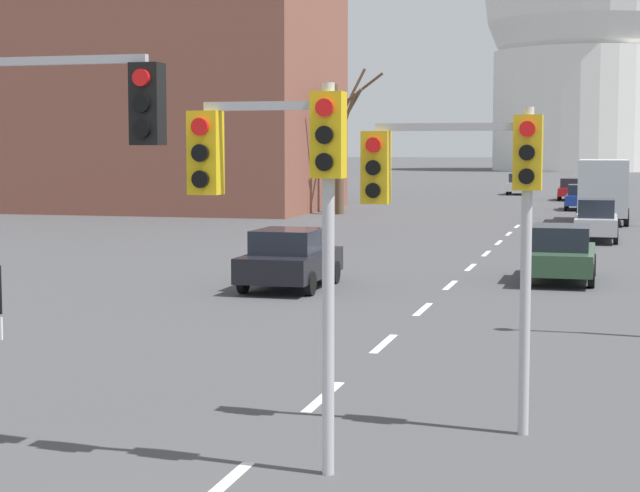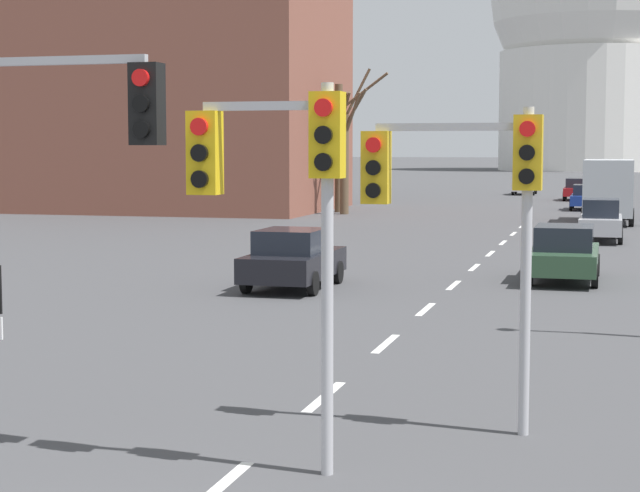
{
  "view_description": "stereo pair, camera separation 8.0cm",
  "coord_description": "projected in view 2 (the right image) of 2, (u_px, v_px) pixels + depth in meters",
  "views": [
    {
      "loc": [
        4.03,
        -7.66,
        3.74
      ],
      "look_at": [
        0.44,
        5.73,
        2.46
      ],
      "focal_mm": 60.0,
      "sensor_mm": 36.0,
      "label": 1
    },
    {
      "loc": [
        4.1,
        -7.63,
        3.74
      ],
      "look_at": [
        0.44,
        5.73,
        2.46
      ],
      "focal_mm": 60.0,
      "sensor_mm": 36.0,
      "label": 2
    }
  ],
  "objects": [
    {
      "name": "capitol_dome",
      "position": [
        590.0,
        34.0,
        172.82
      ],
      "size": [
        32.08,
        32.08,
        45.31
      ],
      "color": "silver",
      "rests_on": "ground_plane"
    },
    {
      "name": "lane_stripe_1",
      "position": [
        325.0,
        396.0,
        16.06
      ],
      "size": [
        0.16,
        2.0,
        0.01
      ],
      "primitive_type": "cube",
      "color": "silver",
      "rests_on": "ground_plane"
    },
    {
      "name": "sedan_near_left",
      "position": [
        587.0,
        197.0,
        63.94
      ],
      "size": [
        1.91,
        4.29,
        1.52
      ],
      "color": "navy",
      "rests_on": "ground_plane"
    },
    {
      "name": "sedan_near_right",
      "position": [
        577.0,
        189.0,
        75.61
      ],
      "size": [
        1.79,
        4.34,
        1.56
      ],
      "color": "maroon",
      "rests_on": "ground_plane"
    },
    {
      "name": "delivery_truck",
      "position": [
        608.0,
        189.0,
        52.81
      ],
      "size": [
        2.44,
        7.2,
        3.14
      ],
      "color": "#333842",
      "rests_on": "ground_plane"
    },
    {
      "name": "lane_stripe_2",
      "position": [
        386.0,
        344.0,
        20.38
      ],
      "size": [
        0.16,
        2.0,
        0.01
      ],
      "primitive_type": "cube",
      "color": "silver",
      "rests_on": "ground_plane"
    },
    {
      "name": "lane_stripe_7",
      "position": [
        503.0,
        243.0,
        41.99
      ],
      "size": [
        0.16,
        2.0,
        0.01
      ],
      "primitive_type": "cube",
      "color": "silver",
      "rests_on": "ground_plane"
    },
    {
      "name": "lane_stripe_5",
      "position": [
        474.0,
        267.0,
        33.35
      ],
      "size": [
        0.16,
        2.0,
        0.01
      ],
      "primitive_type": "cube",
      "color": "silver",
      "rests_on": "ground_plane"
    },
    {
      "name": "lane_stripe_4",
      "position": [
        454.0,
        285.0,
        29.03
      ],
      "size": [
        0.16,
        2.0,
        0.01
      ],
      "primitive_type": "cube",
      "color": "silver",
      "rests_on": "ground_plane"
    },
    {
      "name": "bare_tree_left_near",
      "position": [
        345.0,
        157.0,
        59.69
      ],
      "size": [
        2.34,
        2.53,
        6.99
      ],
      "color": "brown",
      "rests_on": "ground_plane"
    },
    {
      "name": "sedan_far_right",
      "position": [
        524.0,
        184.0,
        84.8
      ],
      "size": [
        1.77,
        4.39,
        1.68
      ],
      "color": "silver",
      "rests_on": "ground_plane"
    },
    {
      "name": "traffic_signal_centre_tall",
      "position": [
        282.0,
        181.0,
        12.08
      ],
      "size": [
        1.82,
        0.34,
        4.45
      ],
      "color": "#B2B2B7",
      "rests_on": "ground_plane"
    },
    {
      "name": "sedan_distant_centre",
      "position": [
        564.0,
        253.0,
        29.87
      ],
      "size": [
        1.9,
        4.49,
        1.57
      ],
      "color": "#2D4C33",
      "rests_on": "ground_plane"
    },
    {
      "name": "lane_stripe_9",
      "position": [
        522.0,
        226.0,
        50.64
      ],
      "size": [
        0.16,
        2.0,
        0.01
      ],
      "primitive_type": "cube",
      "color": "silver",
      "rests_on": "ground_plane"
    },
    {
      "name": "traffic_signal_near_left",
      "position": [
        33.0,
        140.0,
        12.96
      ],
      "size": [
        2.67,
        0.34,
        5.02
      ],
      "color": "#B2B2B7",
      "rests_on": "ground_plane"
    },
    {
      "name": "lane_stripe_3",
      "position": [
        426.0,
        309.0,
        24.71
      ],
      "size": [
        0.16,
        2.0,
        0.01
      ],
      "primitive_type": "cube",
      "color": "silver",
      "rests_on": "ground_plane"
    },
    {
      "name": "sedan_mid_centre",
      "position": [
        601.0,
        220.0,
        42.57
      ],
      "size": [
        1.7,
        4.5,
        1.7
      ],
      "color": "#B7B7BC",
      "rests_on": "ground_plane"
    },
    {
      "name": "bare_tree_left_far",
      "position": [
        340.0,
        138.0,
        61.44
      ],
      "size": [
        4.98,
        3.39,
        8.25
      ],
      "color": "brown",
      "rests_on": "ground_plane"
    },
    {
      "name": "lane_stripe_0",
      "position": [
        218.0,
        488.0,
        11.74
      ],
      "size": [
        0.16,
        2.0,
        0.01
      ],
      "primitive_type": "cube",
      "color": "silver",
      "rests_on": "ground_plane"
    },
    {
      "name": "traffic_signal_near_right",
      "position": [
        471.0,
        188.0,
        13.84
      ],
      "size": [
        2.34,
        0.34,
        4.25
      ],
      "color": "#B2B2B7",
      "rests_on": "ground_plane"
    },
    {
      "name": "lane_stripe_8",
      "position": [
        513.0,
        234.0,
        46.31
      ],
      "size": [
        0.16,
        2.0,
        0.01
      ],
      "primitive_type": "cube",
      "color": "silver",
      "rests_on": "ground_plane"
    },
    {
      "name": "lane_stripe_6",
      "position": [
        490.0,
        254.0,
        37.67
      ],
      "size": [
        0.16,
        2.0,
        0.01
      ],
      "primitive_type": "cube",
      "color": "silver",
      "rests_on": "ground_plane"
    },
    {
      "name": "sedan_far_left",
      "position": [
        293.0,
        259.0,
        28.31
      ],
      "size": [
        1.96,
        4.09,
        1.59
      ],
      "color": "black",
      "rests_on": "ground_plane"
    }
  ]
}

